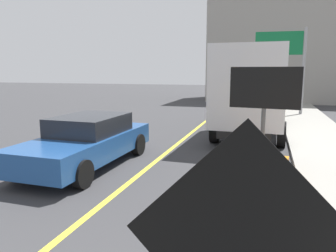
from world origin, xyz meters
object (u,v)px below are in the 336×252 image
Objects in this scene: arrow_board_trailer at (261,161)px; pickup_car at (87,141)px; highway_guide_sign at (290,56)px; traffic_cone_mid_lane at (222,201)px; box_truck at (253,90)px; roadwork_sign at (243,250)px.

pickup_car is (-4.65, -0.05, 0.22)m from arrow_board_trailer.
highway_guide_sign is (5.81, 12.31, 2.73)m from pickup_car.
arrow_board_trailer is 4.19× the size of traffic_cone_mid_lane.
pickup_car is at bearing -125.29° from box_truck.
pickup_car is 4.63m from traffic_cone_mid_lane.
highway_guide_sign is 14.98m from traffic_cone_mid_lane.
roadwork_sign is at bearing -87.68° from box_truck.
roadwork_sign is 5.94m from arrow_board_trailer.
highway_guide_sign reaches higher than arrow_board_trailer.
box_truck reaches higher than traffic_cone_mid_lane.
pickup_car is at bearing -115.27° from highway_guide_sign.
arrow_board_trailer reaches higher than roadwork_sign.
roadwork_sign is 0.49× the size of pickup_car.
box_truck is 1.54× the size of pickup_car.
highway_guide_sign reaches higher than traffic_cone_mid_lane.
pickup_car is (-4.62, 5.81, -0.77)m from roadwork_sign.
roadwork_sign is 0.47× the size of highway_guide_sign.
traffic_cone_mid_lane is at bearing 99.21° from roadwork_sign.
pickup_car is at bearing 151.01° from traffic_cone_mid_lane.
pickup_car is 7.42× the size of traffic_cone_mid_lane.
box_truck is 8.24m from traffic_cone_mid_lane.
roadwork_sign is 0.32× the size of box_truck.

